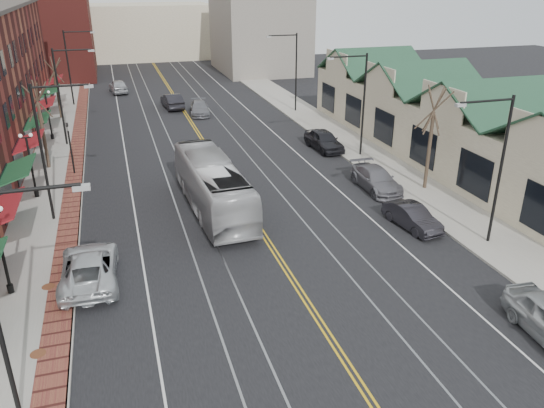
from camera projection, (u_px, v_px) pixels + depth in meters
ground at (338, 350)px, 20.76m from camera, size 160.00×160.00×0.00m
sidewalk_left at (50, 196)px, 35.09m from camera, size 4.00×120.00×0.15m
sidewalk_right at (377, 162)px, 41.51m from camera, size 4.00×120.00×0.15m
building_right at (447, 129)px, 42.23m from camera, size 8.00×36.00×4.60m
backdrop_left at (39, 26)px, 75.20m from camera, size 14.00×18.00×14.00m
backdrop_mid at (147, 31)px, 93.64m from camera, size 22.00×14.00×9.00m
backdrop_right at (259, 34)px, 79.68m from camera, size 12.00×16.00×11.00m
streetlight_l_0 at (5, 284)px, 15.82m from camera, size 3.33×0.25×8.00m
streetlight_l_1 at (48, 139)px, 29.87m from camera, size 3.33×0.25×8.00m
streetlight_l_2 at (64, 87)px, 43.93m from camera, size 3.33×0.25×8.00m
streetlight_l_3 at (72, 60)px, 57.98m from camera, size 3.33×0.25×8.00m
streetlight_r_0 at (496, 157)px, 26.99m from camera, size 3.33×0.25×8.00m
streetlight_r_1 at (359, 95)px, 41.05m from camera, size 3.33×0.25×8.00m
streetlight_r_2 at (292, 64)px, 55.10m from camera, size 3.33×0.25×8.00m
lamppost_l_1 at (2, 253)px, 23.50m from camera, size 0.84×0.28×4.27m
lamppost_l_2 at (32, 167)px, 34.04m from camera, size 0.84×0.28×4.27m
lamppost_l_3 at (49, 116)px, 46.33m from camera, size 0.84×0.28×4.27m
tree_left_near at (42, 124)px, 38.87m from camera, size 1.78×1.37×6.48m
tree_left_far at (57, 87)px, 53.02m from camera, size 1.66×1.28×6.02m
tree_right_mid at (431, 137)px, 34.91m from camera, size 1.90×1.46×6.93m
manhole_mid at (38, 354)px, 20.34m from camera, size 0.60×0.60×0.02m
manhole_far at (48, 287)px, 24.73m from camera, size 0.60×0.60×0.02m
traffic_signal at (70, 144)px, 38.08m from camera, size 0.18×0.15×3.80m
transit_bus at (213, 185)px, 32.69m from camera, size 3.22×11.65×3.21m
parked_suv at (89, 267)px, 25.15m from camera, size 2.74×5.69×1.56m
parked_car_b at (412, 217)px, 30.64m from camera, size 1.96×4.25×1.35m
parked_car_c at (376, 179)px, 36.15m from camera, size 2.10×5.10×1.48m
parked_car_d at (324, 140)px, 44.42m from camera, size 2.28×4.95×1.64m
distant_car_left at (172, 101)px, 58.33m from camera, size 2.17×5.07×1.63m
distant_car_right at (200, 108)px, 55.77m from camera, size 2.50×4.94×1.37m
distant_car_far at (118, 86)px, 66.11m from camera, size 2.44×5.00×1.64m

